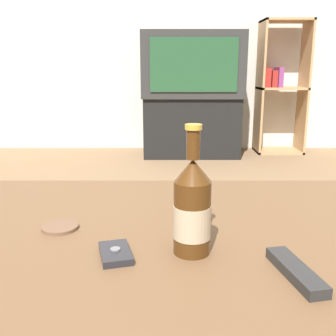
# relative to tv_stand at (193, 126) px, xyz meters

# --- Properties ---
(back_wall) EXTENTS (8.00, 0.05, 2.60)m
(back_wall) POSITION_rel_tv_stand_xyz_m (-0.27, 0.32, 1.04)
(back_wall) COLOR beige
(back_wall) RESTS_ON ground_plane
(coffee_table) EXTENTS (1.40, 0.86, 0.40)m
(coffee_table) POSITION_rel_tv_stand_xyz_m (-0.27, -2.71, 0.10)
(coffee_table) COLOR brown
(coffee_table) RESTS_ON ground_plane
(tv_stand) EXTENTS (0.84, 0.49, 0.52)m
(tv_stand) POSITION_rel_tv_stand_xyz_m (0.00, 0.00, 0.00)
(tv_stand) COLOR black
(tv_stand) RESTS_ON ground_plane
(television) EXTENTS (0.86, 0.55, 0.55)m
(television) POSITION_rel_tv_stand_xyz_m (0.00, -0.00, 0.53)
(television) COLOR #2D2D2D
(television) RESTS_ON tv_stand
(bookshelf) EXTENTS (0.42, 0.30, 1.18)m
(bookshelf) POSITION_rel_tv_stand_xyz_m (0.81, 0.10, 0.35)
(bookshelf) COLOR tan
(bookshelf) RESTS_ON ground_plane
(beer_bottle) EXTENTS (0.08, 0.08, 0.26)m
(beer_bottle) POSITION_rel_tv_stand_xyz_m (-0.16, -2.80, 0.24)
(beer_bottle) COLOR #47280F
(beer_bottle) RESTS_ON coffee_table
(cell_phone) EXTENTS (0.08, 0.11, 0.02)m
(cell_phone) POSITION_rel_tv_stand_xyz_m (-0.31, -2.82, 0.15)
(cell_phone) COLOR #232328
(cell_phone) RESTS_ON coffee_table
(remote_control) EXTENTS (0.07, 0.17, 0.02)m
(remote_control) POSITION_rel_tv_stand_xyz_m (0.02, -2.89, 0.15)
(remote_control) COLOR #282828
(remote_control) RESTS_ON coffee_table
(coaster) EXTENTS (0.08, 0.08, 0.01)m
(coaster) POSITION_rel_tv_stand_xyz_m (-0.46, -2.68, 0.15)
(coaster) COLOR brown
(coaster) RESTS_ON coffee_table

